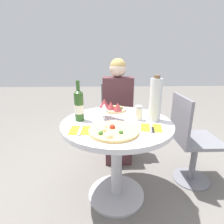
{
  "coord_description": "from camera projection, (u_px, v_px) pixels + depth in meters",
  "views": [
    {
      "loc": [
        -0.08,
        -1.3,
        1.22
      ],
      "look_at": [
        -0.04,
        -0.06,
        0.82
      ],
      "focal_mm": 28.0,
      "sensor_mm": 36.0,
      "label": 1
    }
  ],
  "objects": [
    {
      "name": "seated_diner",
      "position": [
        118.0,
        115.0,
        2.1
      ],
      "size": [
        0.36,
        0.41,
        1.2
      ],
      "rotation": [
        0.0,
        0.0,
        3.14
      ],
      "color": "#512D33",
      "rests_on": "ground_plane"
    },
    {
      "name": "chair_empty_side",
      "position": [
        190.0,
        141.0,
        1.69
      ],
      "size": [
        0.4,
        0.4,
        0.88
      ],
      "rotation": [
        0.0,
        0.0,
        -1.57
      ],
      "color": "slate",
      "rests_on": "ground_plane"
    },
    {
      "name": "sugar_shaker",
      "position": [
        138.0,
        113.0,
        1.41
      ],
      "size": [
        0.06,
        0.06,
        0.12
      ],
      "color": "silver",
      "rests_on": "dining_table"
    },
    {
      "name": "pizza_small_far",
      "position": [
        115.0,
        109.0,
        1.67
      ],
      "size": [
        0.22,
        0.22,
        0.05
      ],
      "color": "#E5C17F",
      "rests_on": "dining_table"
    },
    {
      "name": "tall_carafe",
      "position": [
        155.0,
        100.0,
        1.37
      ],
      "size": [
        0.1,
        0.1,
        0.36
      ],
      "color": "silver",
      "rests_on": "dining_table"
    },
    {
      "name": "wine_glass_back_left",
      "position": [
        104.0,
        103.0,
        1.47
      ],
      "size": [
        0.08,
        0.08,
        0.16
      ],
      "color": "silver",
      "rests_on": "dining_table"
    },
    {
      "name": "wine_glass_front_right",
      "position": [
        118.0,
        107.0,
        1.4
      ],
      "size": [
        0.07,
        0.07,
        0.15
      ],
      "color": "silver",
      "rests_on": "dining_table"
    },
    {
      "name": "place_setting_right",
      "position": [
        151.0,
        128.0,
        1.27
      ],
      "size": [
        0.18,
        0.19,
        0.01
      ],
      "color": "yellow",
      "rests_on": "dining_table"
    },
    {
      "name": "ground_plane",
      "position": [
        116.0,
        195.0,
        1.62
      ],
      "size": [
        12.0,
        12.0,
        0.0
      ],
      "primitive_type": "plane",
      "color": "slate",
      "rests_on": "ground"
    },
    {
      "name": "chair_behind_diner",
      "position": [
        117.0,
        119.0,
        2.27
      ],
      "size": [
        0.4,
        0.4,
        0.88
      ],
      "rotation": [
        0.0,
        0.0,
        3.14
      ],
      "color": "slate",
      "rests_on": "ground_plane"
    },
    {
      "name": "wine_bottle",
      "position": [
        79.0,
        105.0,
        1.39
      ],
      "size": [
        0.07,
        0.07,
        0.32
      ],
      "color": "#2D5623",
      "rests_on": "dining_table"
    },
    {
      "name": "wine_glass_front_left",
      "position": [
        104.0,
        108.0,
        1.4
      ],
      "size": [
        0.07,
        0.07,
        0.14
      ],
      "color": "silver",
      "rests_on": "dining_table"
    },
    {
      "name": "place_setting_left",
      "position": [
        80.0,
        130.0,
        1.22
      ],
      "size": [
        0.15,
        0.19,
        0.01
      ],
      "color": "yellow",
      "rests_on": "dining_table"
    },
    {
      "name": "pizza_large",
      "position": [
        113.0,
        131.0,
        1.19
      ],
      "size": [
        0.34,
        0.34,
        0.05
      ],
      "color": "#DBB26B",
      "rests_on": "dining_table"
    },
    {
      "name": "wine_glass_center",
      "position": [
        111.0,
        106.0,
        1.44
      ],
      "size": [
        0.07,
        0.07,
        0.14
      ],
      "color": "silver",
      "rests_on": "dining_table"
    },
    {
      "name": "dining_table",
      "position": [
        117.0,
        141.0,
        1.45
      ],
      "size": [
        0.88,
        0.88,
        0.72
      ],
      "color": "#B2B2B7",
      "rests_on": "ground_plane"
    }
  ]
}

